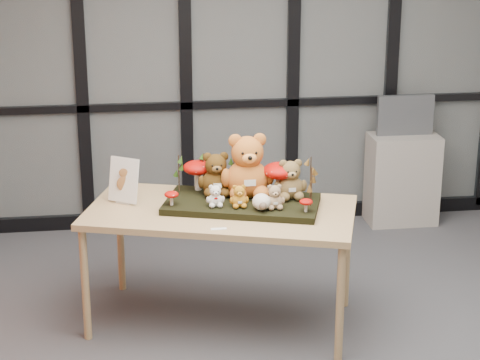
{
  "coord_description": "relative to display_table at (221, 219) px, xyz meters",
  "views": [
    {
      "loc": [
        -0.95,
        -4.59,
        2.72
      ],
      "look_at": [
        -0.26,
        0.57,
        1.01
      ],
      "focal_mm": 65.0,
      "sensor_mm": 36.0,
      "label": 1
    }
  ],
  "objects": [
    {
      "name": "room_shell",
      "position": [
        0.38,
        -0.61,
        0.95
      ],
      "size": [
        5.0,
        5.0,
        5.0
      ],
      "color": "#B4B2AA",
      "rests_on": "floor"
    },
    {
      "name": "mushroom_front_left",
      "position": [
        -0.31,
        0.01,
        0.16
      ],
      "size": [
        0.09,
        0.09,
        0.1
      ],
      "primitive_type": null,
      "color": "#A80B05",
      "rests_on": "diorama_tray"
    },
    {
      "name": "sprig_green_mid_left",
      "position": [
        -0.08,
        0.28,
        0.23
      ],
      "size": [
        0.05,
        0.05,
        0.25
      ],
      "primitive_type": null,
      "color": "#16360C",
      "rests_on": "diorama_tray"
    },
    {
      "name": "bear_tan_back",
      "position": [
        0.46,
        0.05,
        0.25
      ],
      "size": [
        0.27,
        0.25,
        0.28
      ],
      "primitive_type": null,
      "rotation": [
        0.0,
        0.0,
        -0.3
      ],
      "color": "brown",
      "rests_on": "diorama_tray"
    },
    {
      "name": "bear_brown_medium",
      "position": [
        -0.01,
        0.18,
        0.27
      ],
      "size": [
        0.29,
        0.28,
        0.32
      ],
      "primitive_type": null,
      "rotation": [
        0.0,
        0.0,
        -0.3
      ],
      "color": "#492F0E",
      "rests_on": "diorama_tray"
    },
    {
      "name": "plush_cream_hedgehog",
      "position": [
        0.24,
        -0.16,
        0.17
      ],
      "size": [
        0.11,
        0.1,
        0.12
      ],
      "primitive_type": null,
      "rotation": [
        0.0,
        0.0,
        -0.3
      ],
      "color": "white",
      "rests_on": "diorama_tray"
    },
    {
      "name": "bear_beige_small",
      "position": [
        0.33,
        -0.14,
        0.19
      ],
      "size": [
        0.16,
        0.15,
        0.17
      ],
      "primitive_type": null,
      "rotation": [
        0.0,
        0.0,
        -0.3
      ],
      "color": "#A1805D",
      "rests_on": "diorama_tray"
    },
    {
      "name": "mushroom_front_right",
      "position": [
        0.51,
        -0.23,
        0.15
      ],
      "size": [
        0.08,
        0.08,
        0.09
      ],
      "primitive_type": null,
      "color": "#A80B05",
      "rests_on": "diorama_tray"
    },
    {
      "name": "display_table",
      "position": [
        0.0,
        0.0,
        0.0
      ],
      "size": [
        1.88,
        1.32,
        0.8
      ],
      "rotation": [
        0.0,
        0.0,
        -0.3
      ],
      "color": "tan",
      "rests_on": "floor"
    },
    {
      "name": "bear_pooh_yellow",
      "position": [
        0.19,
        0.12,
        0.34
      ],
      "size": [
        0.43,
        0.41,
        0.46
      ],
      "primitive_type": null,
      "rotation": [
        0.0,
        0.0,
        -0.3
      ],
      "color": "#C76925",
      "rests_on": "diorama_tray"
    },
    {
      "name": "sprig_dry_far_right",
      "position": [
        0.58,
        -0.0,
        0.25
      ],
      "size": [
        0.05,
        0.05,
        0.29
      ],
      "primitive_type": null,
      "color": "brown",
      "rests_on": "diorama_tray"
    },
    {
      "name": "mushroom_back_left",
      "position": [
        -0.12,
        0.29,
        0.22
      ],
      "size": [
        0.2,
        0.2,
        0.22
      ],
      "primitive_type": null,
      "color": "#A80B05",
      "rests_on": "diorama_tray"
    },
    {
      "name": "label_card",
      "position": [
        -0.05,
        -0.34,
        0.07
      ],
      "size": [
        0.1,
        0.03,
        0.0
      ],
      "primitive_type": "cube",
      "color": "white",
      "rests_on": "display_table"
    },
    {
      "name": "bear_white_bow",
      "position": [
        -0.04,
        -0.05,
        0.19
      ],
      "size": [
        0.15,
        0.14,
        0.16
      ],
      "primitive_type": null,
      "rotation": [
        0.0,
        0.0,
        -0.3
      ],
      "color": "white",
      "rests_on": "diorama_tray"
    },
    {
      "name": "sprig_green_centre",
      "position": [
        0.12,
        0.23,
        0.22
      ],
      "size": [
        0.05,
        0.05,
        0.23
      ],
      "primitive_type": null,
      "color": "#16360C",
      "rests_on": "diorama_tray"
    },
    {
      "name": "sprig_green_far_left",
      "position": [
        -0.25,
        0.28,
        0.23
      ],
      "size": [
        0.05,
        0.05,
        0.25
      ],
      "primitive_type": null,
      "color": "#16360C",
      "rests_on": "diorama_tray"
    },
    {
      "name": "diorama_tray",
      "position": [
        0.14,
        0.02,
        0.09
      ],
      "size": [
        1.08,
        0.76,
        0.04
      ],
      "primitive_type": "cube",
      "rotation": [
        0.0,
        0.0,
        -0.3
      ],
      "color": "black",
      "rests_on": "display_table"
    },
    {
      "name": "glass_partition",
      "position": [
        0.38,
        1.86,
        0.68
      ],
      "size": [
        4.9,
        0.06,
        2.78
      ],
      "color": "#2D383F",
      "rests_on": "floor"
    },
    {
      "name": "mushroom_back_right",
      "position": [
        0.4,
        0.09,
        0.23
      ],
      "size": [
        0.22,
        0.22,
        0.25
      ],
      "primitive_type": null,
      "color": "#A80B05",
      "rests_on": "diorama_tray"
    },
    {
      "name": "sprig_dry_mid_right",
      "position": [
        0.56,
        -0.13,
        0.24
      ],
      "size": [
        0.05,
        0.05,
        0.26
      ],
      "primitive_type": null,
      "color": "brown",
      "rests_on": "diorama_tray"
    },
    {
      "name": "sign_holder",
      "position": [
        -0.61,
        0.21,
        0.21
      ],
      "size": [
        0.22,
        0.17,
        0.3
      ],
      "rotation": [
        0.0,
        0.0,
        -0.56
      ],
      "color": "silver",
      "rests_on": "display_table"
    },
    {
      "name": "cabinet",
      "position": [
        1.76,
        1.65,
        -0.34
      ],
      "size": [
        0.59,
        0.34,
        0.78
      ],
      "primitive_type": "cube",
      "color": "#A39B92",
      "rests_on": "floor"
    },
    {
      "name": "bear_small_yellow",
      "position": [
        0.11,
        -0.08,
        0.19
      ],
      "size": [
        0.15,
        0.14,
        0.16
      ],
      "primitive_type": null,
      "rotation": [
        0.0,
        0.0,
        -0.3
      ],
      "color": "#B77418",
      "rests_on": "diorama_tray"
    },
    {
      "name": "monitor",
      "position": [
        1.76,
        1.67,
        0.22
      ],
      "size": [
        0.48,
        0.05,
        0.34
      ],
      "color": "#4F5257",
      "rests_on": "cabinet"
    }
  ]
}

